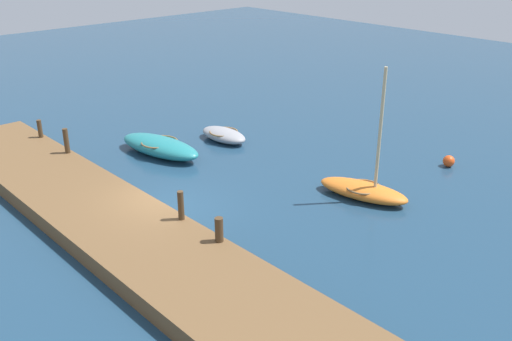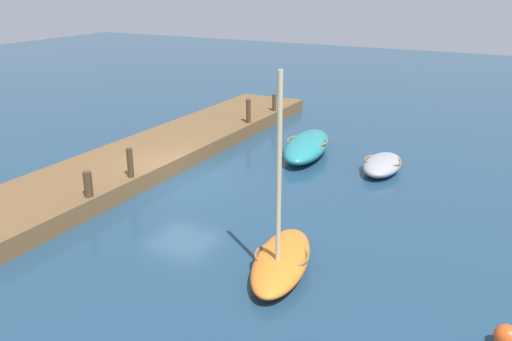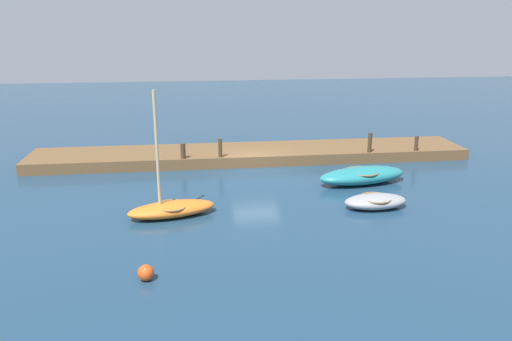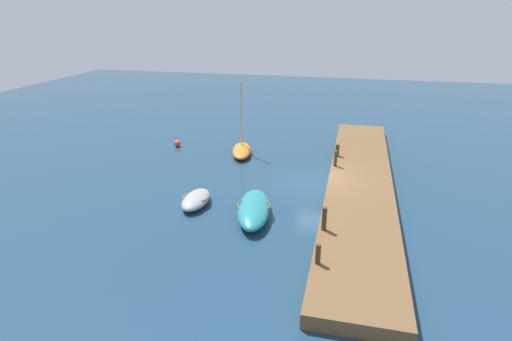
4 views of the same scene
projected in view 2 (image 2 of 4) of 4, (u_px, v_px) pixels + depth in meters
The scene contains 10 objects.
ground_plane at pixel (181, 180), 20.07m from camera, with size 84.00×84.00×0.00m, color navy.
dock_platform at pixel (132, 163), 20.96m from camera, with size 24.53×3.62×0.60m, color brown.
dinghy_grey at pixel (382, 164), 20.77m from camera, with size 2.76×1.46×0.60m.
rowboat_orange at pixel (282, 259), 13.72m from camera, with size 3.76×2.10×5.15m.
motorboat_teal at pixel (307, 146), 22.66m from camera, with size 4.72×2.40×0.82m.
mooring_post_west at pixel (274, 103), 27.69m from camera, with size 0.21×0.21×0.83m, color #47331E.
mooring_post_mid_west at pixel (248, 111), 25.38m from camera, with size 0.22×0.22×1.10m, color #47331E.
mooring_post_mid_east at pixel (130, 163), 18.46m from camera, with size 0.21×0.21×1.02m, color #47331E.
mooring_post_east at pixel (88, 184), 16.85m from camera, with size 0.26×0.26×0.81m, color #47331E.
marker_buoy at pixel (507, 337), 10.93m from camera, with size 0.50×0.50×0.50m, color #E54C19.
Camera 2 is at (15.35, 11.20, 7.01)m, focal length 38.62 mm.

